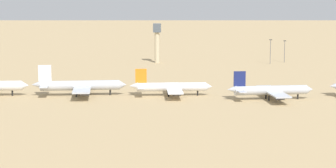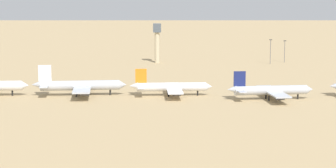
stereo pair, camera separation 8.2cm
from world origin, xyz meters
TOP-DOWN VIEW (x-y plane):
  - ground at (0.00, 0.00)m, footprint 4000.00×4000.00m
  - parked_jet_white_2 at (-42.58, -4.78)m, footprint 42.72×36.13m
  - parked_jet_orange_3 at (-1.23, -5.14)m, footprint 37.59×31.64m
  - parked_jet_navy_4 at (42.08, -14.69)m, footprint 38.45×32.57m
  - control_tower at (-10.39, 123.97)m, footprint 5.20×5.20m
  - light_pole_west at (63.45, 117.38)m, footprint 1.80×0.50m
  - light_pole_mid at (74.31, 126.19)m, footprint 1.80×0.50m

SIDE VIEW (x-z plane):
  - ground at x=0.00m, z-range 0.00..0.00m
  - parked_jet_orange_3 at x=-1.23m, z-range -2.14..10.28m
  - parked_jet_navy_4 at x=42.08m, z-range -2.19..10.51m
  - parked_jet_white_2 at x=-42.58m, z-range -2.43..11.68m
  - light_pole_mid at x=74.31m, z-range 1.19..15.87m
  - light_pole_west at x=63.45m, z-range 1.22..17.29m
  - control_tower at x=-10.39m, z-range 2.68..28.63m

